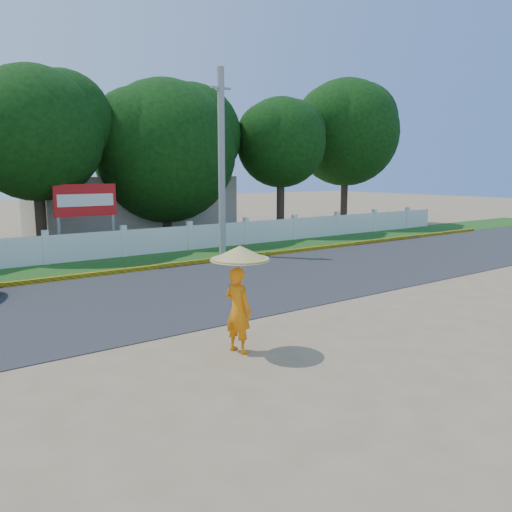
{
  "coord_description": "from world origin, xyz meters",
  "views": [
    {
      "loc": [
        -7.31,
        -8.19,
        3.41
      ],
      "look_at": [
        0.0,
        2.0,
        1.3
      ],
      "focal_mm": 35.0,
      "sensor_mm": 36.0,
      "label": 1
    }
  ],
  "objects": [
    {
      "name": "grass_verge",
      "position": [
        0.0,
        9.75,
        0.01
      ],
      "size": [
        60.0,
        3.5,
        0.03
      ],
      "primitive_type": "cube",
      "color": "#2D601E",
      "rests_on": "ground"
    },
    {
      "name": "road",
      "position": [
        0.0,
        4.5,
        0.01
      ],
      "size": [
        60.0,
        7.0,
        0.02
      ],
      "primitive_type": "cube",
      "color": "#38383A",
      "rests_on": "ground"
    },
    {
      "name": "building_near",
      "position": [
        3.0,
        18.0,
        1.6
      ],
      "size": [
        10.0,
        6.0,
        3.2
      ],
      "primitive_type": "cube",
      "color": "#B7AD99",
      "rests_on": "ground"
    },
    {
      "name": "billboard",
      "position": [
        -1.12,
        12.3,
        2.14
      ],
      "size": [
        2.5,
        0.13,
        2.95
      ],
      "color": "gray",
      "rests_on": "ground"
    },
    {
      "name": "curb",
      "position": [
        0.0,
        8.05,
        0.08
      ],
      "size": [
        40.0,
        0.18,
        0.16
      ],
      "primitive_type": "cube",
      "color": "yellow",
      "rests_on": "ground"
    },
    {
      "name": "fence",
      "position": [
        0.0,
        11.2,
        0.55
      ],
      "size": [
        40.0,
        0.1,
        1.1
      ],
      "primitive_type": "cube",
      "color": "silver",
      "rests_on": "ground"
    },
    {
      "name": "ground",
      "position": [
        0.0,
        0.0,
        0.0
      ],
      "size": [
        120.0,
        120.0,
        0.0
      ],
      "primitive_type": "plane",
      "color": "#9E8460",
      "rests_on": "ground"
    },
    {
      "name": "monk_with_parasol",
      "position": [
        -2.23,
        -0.56,
        1.34
      ],
      "size": [
        1.13,
        1.13,
        2.06
      ],
      "color": "orange",
      "rests_on": "ground"
    },
    {
      "name": "tree_row",
      "position": [
        2.33,
        14.64,
        4.97
      ],
      "size": [
        36.61,
        7.35,
        9.22
      ],
      "color": "#473828",
      "rests_on": "ground"
    },
    {
      "name": "utility_pole",
      "position": [
        3.46,
        9.21,
        3.74
      ],
      "size": [
        0.28,
        0.28,
        7.48
      ],
      "primitive_type": "cylinder",
      "color": "gray",
      "rests_on": "ground"
    }
  ]
}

